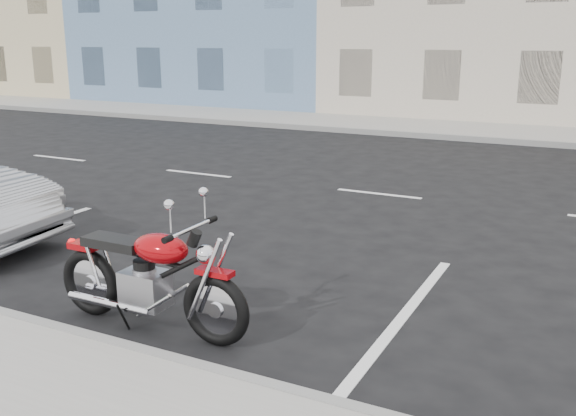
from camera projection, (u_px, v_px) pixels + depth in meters
name	position (u px, v px, depth m)	size (l,w,h in m)	color
ground	(491.00, 206.00, 10.87)	(120.00, 120.00, 0.00)	black
sidewalk_far	(380.00, 125.00, 20.54)	(80.00, 3.40, 0.15)	gray
curb_far	(361.00, 131.00, 19.08)	(80.00, 0.12, 0.16)	gray
motorcycle	(218.00, 294.00, 5.82)	(2.22, 0.73, 1.11)	black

